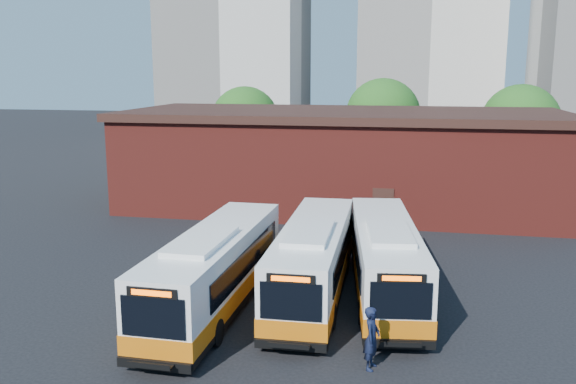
% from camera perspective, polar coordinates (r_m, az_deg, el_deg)
% --- Properties ---
extents(ground, '(220.00, 220.00, 0.00)m').
position_cam_1_polar(ground, '(22.68, -0.62, -11.99)').
color(ground, black).
extents(bus_midwest, '(2.61, 11.58, 3.14)m').
position_cam_1_polar(bus_midwest, '(23.51, -6.83, -7.50)').
color(bus_midwest, white).
rests_on(bus_midwest, ground).
extents(bus_mideast, '(2.62, 11.44, 3.10)m').
position_cam_1_polar(bus_mideast, '(24.59, 2.39, -6.62)').
color(bus_mideast, white).
rests_on(bus_mideast, ground).
extents(bus_east, '(3.71, 11.44, 3.07)m').
position_cam_1_polar(bus_east, '(25.02, 9.08, -6.47)').
color(bus_east, white).
rests_on(bus_east, ground).
extents(transit_worker, '(0.59, 0.80, 1.98)m').
position_cam_1_polar(transit_worker, '(19.17, 7.85, -13.39)').
color(transit_worker, black).
rests_on(transit_worker, ground).
extents(depot_building, '(28.60, 12.60, 6.40)m').
position_cam_1_polar(depot_building, '(41.01, 5.12, 3.23)').
color(depot_building, maroon).
rests_on(depot_building, ground).
extents(tree_west, '(6.00, 6.00, 7.65)m').
position_cam_1_polar(tree_west, '(54.47, -4.05, 6.70)').
color(tree_west, '#382314').
rests_on(tree_west, ground).
extents(tree_mid, '(6.56, 6.56, 8.36)m').
position_cam_1_polar(tree_mid, '(54.57, 8.86, 7.06)').
color(tree_mid, '#382314').
rests_on(tree_mid, ground).
extents(tree_east, '(6.24, 6.24, 7.96)m').
position_cam_1_polar(tree_east, '(52.28, 20.90, 6.00)').
color(tree_east, '#382314').
rests_on(tree_east, ground).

